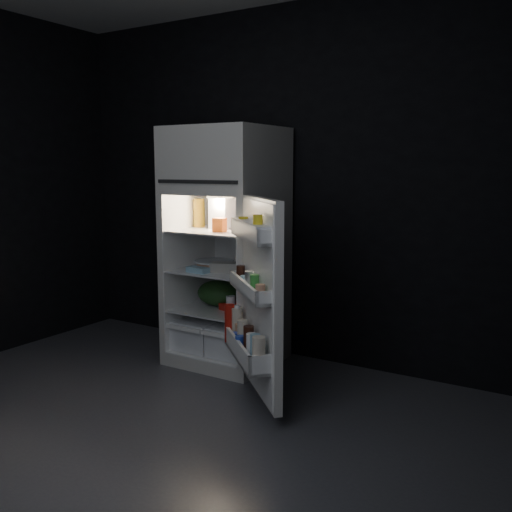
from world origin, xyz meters
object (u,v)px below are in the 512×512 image
Objects in this scene: fridge_door at (256,301)px; milk_jug at (222,213)px; egg_carton at (231,268)px; yogurt_tray at (237,308)px; refrigerator at (228,238)px.

milk_jug is (-0.69, 0.63, 0.47)m from fridge_door.
egg_carton reaches higher than yogurt_tray.
fridge_door is (0.65, -0.64, -0.28)m from refrigerator.
fridge_door reaches higher than egg_carton.
milk_jug is at bearing 137.64° from fridge_door.
egg_carton is 1.10× the size of yogurt_tray.
fridge_door is 0.74m from egg_carton.
refrigerator is 0.26m from egg_carton.
refrigerator is 0.53m from yogurt_tray.
yogurt_tray is at bearing 35.39° from egg_carton.
fridge_door reaches higher than milk_jug.
milk_jug is at bearing -168.83° from refrigerator.
fridge_door is at bearing -43.70° from milk_jug.
yogurt_tray is at bearing -24.77° from milk_jug.
refrigerator is 5.98× the size of egg_carton.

